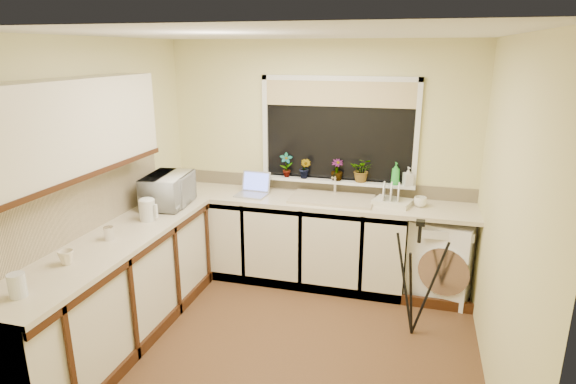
{
  "coord_description": "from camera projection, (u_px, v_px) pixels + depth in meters",
  "views": [
    {
      "loc": [
        0.99,
        -3.33,
        2.35
      ],
      "look_at": [
        -0.08,
        0.55,
        1.15
      ],
      "focal_mm": 29.95,
      "sensor_mm": 36.0,
      "label": 1
    }
  ],
  "objects": [
    {
      "name": "window_blind",
      "position": [
        339.0,
        94.0,
        4.75
      ],
      "size": [
        1.5,
        0.02,
        0.25
      ],
      "primitive_type": "cube",
      "color": "tan",
      "rests_on": "wall_back"
    },
    {
      "name": "plant_c",
      "position": [
        337.0,
        170.0,
        4.92
      ],
      "size": [
        0.15,
        0.15,
        0.22
      ],
      "primitive_type": "imported",
      "rotation": [
        0.0,
        0.0,
        0.29
      ],
      "color": "#999999",
      "rests_on": "windowsill"
    },
    {
      "name": "tripod",
      "position": [
        416.0,
        279.0,
        3.99
      ],
      "size": [
        0.61,
        0.61,
        1.03
      ],
      "primitive_type": null,
      "rotation": [
        0.0,
        0.0,
        0.28
      ],
      "color": "black",
      "rests_on": "floor"
    },
    {
      "name": "laptop",
      "position": [
        253.0,
        189.0,
        4.98
      ],
      "size": [
        0.33,
        0.31,
        0.23
      ],
      "rotation": [
        0.0,
        0.0,
        -0.07
      ],
      "color": "#A7A8AF",
      "rests_on": "worktop_back"
    },
    {
      "name": "splashback_left",
      "position": [
        76.0,
        210.0,
        3.8
      ],
      "size": [
        0.02,
        2.4,
        0.45
      ],
      "primitive_type": "cube",
      "color": "beige",
      "rests_on": "wall_left"
    },
    {
      "name": "plant_b",
      "position": [
        305.0,
        168.0,
        4.99
      ],
      "size": [
        0.15,
        0.13,
        0.22
      ],
      "primitive_type": "imported",
      "rotation": [
        0.0,
        0.0,
        -0.33
      ],
      "color": "#999999",
      "rests_on": "windowsill"
    },
    {
      "name": "soap_bottle_clear",
      "position": [
        408.0,
        176.0,
        4.74
      ],
      "size": [
        0.11,
        0.11,
        0.19
      ],
      "primitive_type": "imported",
      "rotation": [
        0.0,
        0.0,
        0.43
      ],
      "color": "#999999",
      "rests_on": "windowsill"
    },
    {
      "name": "soap_bottle_green",
      "position": [
        396.0,
        174.0,
        4.77
      ],
      "size": [
        0.11,
        0.11,
        0.23
      ],
      "primitive_type": "imported",
      "rotation": [
        0.0,
        0.0,
        0.34
      ],
      "color": "green",
      "rests_on": "windowsill"
    },
    {
      "name": "worktop_left",
      "position": [
        111.0,
        242.0,
        3.8
      ],
      "size": [
        0.6,
        2.4,
        0.04
      ],
      "primitive_type": "cube",
      "color": "beige",
      "rests_on": "base_cabinet_left"
    },
    {
      "name": "faucet",
      "position": [
        335.0,
        184.0,
        4.93
      ],
      "size": [
        0.03,
        0.03,
        0.24
      ],
      "primitive_type": "cylinder",
      "color": "silver",
      "rests_on": "worktop_back"
    },
    {
      "name": "glass_jug",
      "position": [
        17.0,
        285.0,
        2.91
      ],
      "size": [
        0.1,
        0.1,
        0.15
      ],
      "primitive_type": "cylinder",
      "color": "silver",
      "rests_on": "worktop_left"
    },
    {
      "name": "base_cabinet_left",
      "position": [
        117.0,
        293.0,
        3.93
      ],
      "size": [
        0.54,
        2.4,
        0.86
      ],
      "primitive_type": "cube",
      "color": "silver",
      "rests_on": "floor"
    },
    {
      "name": "upper_cabinet",
      "position": [
        68.0,
        129.0,
        3.43
      ],
      "size": [
        0.28,
        1.9,
        0.7
      ],
      "primitive_type": "cube",
      "color": "silver",
      "rests_on": "wall_left"
    },
    {
      "name": "floor",
      "position": [
        279.0,
        343.0,
        4.0
      ],
      "size": [
        3.2,
        3.2,
        0.0
      ],
      "primitive_type": "plane",
      "color": "brown",
      "rests_on": "ground"
    },
    {
      "name": "worktop_back",
      "position": [
        312.0,
        200.0,
        4.86
      ],
      "size": [
        3.2,
        0.6,
        0.04
      ],
      "primitive_type": "cube",
      "color": "beige",
      "rests_on": "base_cabinet_back"
    },
    {
      "name": "cup_left",
      "position": [
        66.0,
        257.0,
        3.36
      ],
      "size": [
        0.14,
        0.14,
        0.1
      ],
      "primitive_type": "imported",
      "rotation": [
        0.0,
        0.0,
        -0.29
      ],
      "color": "beige",
      "rests_on": "worktop_left"
    },
    {
      "name": "cup_back",
      "position": [
        420.0,
        202.0,
        4.59
      ],
      "size": [
        0.16,
        0.16,
        0.1
      ],
      "primitive_type": "imported",
      "rotation": [
        0.0,
        0.0,
        -0.37
      ],
      "color": "white",
      "rests_on": "worktop_back"
    },
    {
      "name": "steel_jar",
      "position": [
        109.0,
        233.0,
        3.79
      ],
      "size": [
        0.08,
        0.08,
        0.11
      ],
      "primitive_type": "cylinder",
      "color": "silver",
      "rests_on": "worktop_left"
    },
    {
      "name": "wall_left",
      "position": [
        97.0,
        188.0,
        4.05
      ],
      "size": [
        0.0,
        3.0,
        3.0
      ],
      "primitive_type": "plane",
      "rotation": [
        1.57,
        0.0,
        1.57
      ],
      "color": "beige",
      "rests_on": "ground"
    },
    {
      "name": "microwave",
      "position": [
        168.0,
        190.0,
        4.6
      ],
      "size": [
        0.43,
        0.59,
        0.3
      ],
      "primitive_type": "imported",
      "rotation": [
        0.0,
        0.0,
        1.69
      ],
      "color": "silver",
      "rests_on": "worktop_left"
    },
    {
      "name": "wall_back",
      "position": [
        319.0,
        161.0,
        5.04
      ],
      "size": [
        3.2,
        0.0,
        3.2
      ],
      "primitive_type": "plane",
      "rotation": [
        1.57,
        0.0,
        0.0
      ],
      "color": "beige",
      "rests_on": "ground"
    },
    {
      "name": "wall_front",
      "position": [
        189.0,
        297.0,
        2.26
      ],
      "size": [
        3.2,
        0.0,
        3.2
      ],
      "primitive_type": "plane",
      "rotation": [
        -1.57,
        0.0,
        0.0
      ],
      "color": "beige",
      "rests_on": "ground"
    },
    {
      "name": "washing_machine",
      "position": [
        443.0,
        257.0,
        4.69
      ],
      "size": [
        0.69,
        0.67,
        0.8
      ],
      "primitive_type": "cube",
      "rotation": [
        0.0,
        0.0,
        -0.27
      ],
      "color": "white",
      "rests_on": "floor"
    },
    {
      "name": "plant_a",
      "position": [
        286.0,
        165.0,
        5.05
      ],
      "size": [
        0.16,
        0.13,
        0.26
      ],
      "primitive_type": "imported",
      "rotation": [
        0.0,
        0.0,
        0.33
      ],
      "color": "#999999",
      "rests_on": "windowsill"
    },
    {
      "name": "splashback_back",
      "position": [
        318.0,
        184.0,
        5.1
      ],
      "size": [
        3.2,
        0.02,
        0.14
      ],
      "primitive_type": "cube",
      "color": "beige",
      "rests_on": "wall_back"
    },
    {
      "name": "sink",
      "position": [
        332.0,
        199.0,
        4.8
      ],
      "size": [
        0.82,
        0.46,
        0.03
      ],
      "primitive_type": "cube",
      "color": "tan",
      "rests_on": "worktop_back"
    },
    {
      "name": "window_glass",
      "position": [
        338.0,
        131.0,
        4.88
      ],
      "size": [
        1.5,
        0.02,
        1.0
      ],
      "primitive_type": "cube",
      "color": "black",
      "rests_on": "wall_back"
    },
    {
      "name": "kettle",
      "position": [
        147.0,
        210.0,
        4.21
      ],
      "size": [
        0.14,
        0.14,
        0.18
      ],
      "primitive_type": "cylinder",
      "color": "silver",
      "rests_on": "worktop_left"
    },
    {
      "name": "base_cabinet_back",
      "position": [
        281.0,
        239.0,
        5.07
      ],
      "size": [
        2.55,
        0.6,
        0.86
      ],
      "primitive_type": "cube",
      "color": "silver",
      "rests_on": "floor"
    },
    {
      "name": "dish_rack",
      "position": [
        392.0,
        202.0,
        4.65
      ],
      "size": [
        0.4,
        0.34,
        0.05
      ],
      "primitive_type": "cube",
      "rotation": [
        0.0,
        0.0,
        -0.25
      ],
      "color": "beige",
      "rests_on": "worktop_back"
    },
    {
      "name": "wall_right",
      "position": [
        505.0,
        222.0,
        3.24
      ],
      "size": [
        0.0,
        3.0,
        3.0
      ],
      "primitive_type": "plane",
      "rotation": [
        1.57,
        0.0,
        -1.57
      ],
      "color": "beige",
      "rests_on": "ground"
    },
    {
      "name": "ceiling",
      "position": [
        277.0,
        34.0,
        3.3
      ],
      "size": [
        3.2,
        3.2,
        0.0
      ],
      "primitive_type": "plane",
      "rotation": [
        3.14,
        0.0,
        0.0
      ],
      "color": "white",
      "rests_on": "ground"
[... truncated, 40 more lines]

